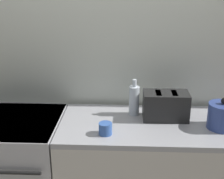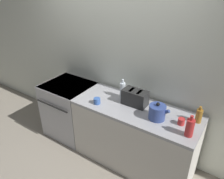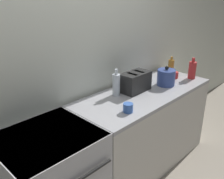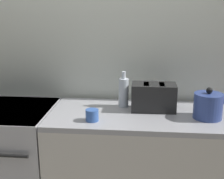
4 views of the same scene
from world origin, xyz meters
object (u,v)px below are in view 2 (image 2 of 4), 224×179
kettle (157,112)px  cup_red (181,121)px  stove (70,109)px  toaster (135,97)px  bottle_red (190,127)px  bottle_amber (199,116)px  bottle_clear (123,90)px  cup_blue (97,101)px

kettle → cup_red: bearing=10.3°
stove → toaster: bearing=4.1°
bottle_red → bottle_amber: bearing=86.5°
bottle_red → cup_red: size_ratio=3.21×
bottle_clear → toaster: bearing=-15.3°
cup_blue → cup_red: bearing=9.5°
bottle_clear → cup_blue: bottle_clear is taller
bottle_red → cup_red: bearing=131.1°
stove → cup_red: size_ratio=11.50×
bottle_red → bottle_clear: bottle_clear is taller
bottle_clear → kettle: bearing=-18.4°
bottle_red → bottle_clear: size_ratio=0.91×
bottle_amber → cup_blue: bearing=-164.8°
kettle → bottle_red: (0.40, -0.10, 0.01)m
bottle_clear → bottle_amber: bearing=0.2°
toaster → stove: bearing=-175.9°
stove → cup_blue: (0.70, -0.18, 0.47)m
kettle → bottle_amber: bearing=25.5°
bottle_amber → cup_red: size_ratio=2.64×
stove → cup_blue: cup_blue is taller
stove → bottle_clear: (0.89, 0.14, 0.55)m
stove → bottle_amber: bearing=4.3°
cup_blue → cup_red: cup_blue is taller
bottle_clear → bottle_amber: 1.00m
stove → cup_red: bearing=-0.2°
kettle → bottle_clear: bottle_clear is taller
kettle → bottle_clear: bearing=161.6°
stove → bottle_amber: (1.89, 0.14, 0.52)m
stove → cup_red: 1.81m
bottle_amber → bottle_red: bearing=-93.5°
toaster → kettle: bearing=-20.2°
bottle_amber → cup_red: 0.21m
kettle → bottle_amber: size_ratio=1.20×
stove → bottle_clear: bearing=9.0°
bottle_red → cup_blue: (-1.17, -0.03, -0.06)m
cup_blue → cup_red: 1.06m
toaster → bottle_amber: size_ratio=1.57×
toaster → bottle_red: (0.76, -0.23, 0.00)m
toaster → bottle_amber: (0.78, 0.06, -0.01)m
toaster → cup_red: size_ratio=4.14×
kettle → cup_red: (0.27, 0.05, -0.05)m
stove → kettle: kettle is taller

